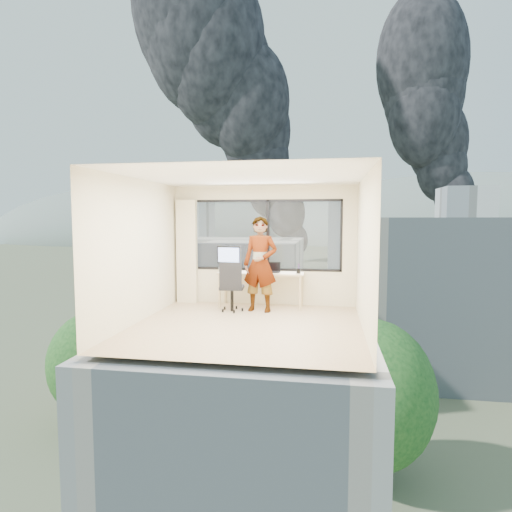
% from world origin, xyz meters
% --- Properties ---
extents(floor, '(4.00, 4.00, 0.01)m').
position_xyz_m(floor, '(0.00, 0.00, 0.00)').
color(floor, tan).
rests_on(floor, ground).
extents(ceiling, '(4.00, 4.00, 0.01)m').
position_xyz_m(ceiling, '(0.00, 0.00, 2.60)').
color(ceiling, white).
rests_on(ceiling, ground).
extents(wall_front, '(4.00, 0.01, 2.60)m').
position_xyz_m(wall_front, '(0.00, -2.00, 1.30)').
color(wall_front, beige).
rests_on(wall_front, ground).
extents(wall_left, '(0.01, 4.00, 2.60)m').
position_xyz_m(wall_left, '(-2.00, 0.00, 1.30)').
color(wall_left, beige).
rests_on(wall_left, ground).
extents(wall_right, '(0.01, 4.00, 2.60)m').
position_xyz_m(wall_right, '(2.00, 0.00, 1.30)').
color(wall_right, beige).
rests_on(wall_right, ground).
extents(window_wall, '(3.30, 0.16, 1.55)m').
position_xyz_m(window_wall, '(0.05, 2.00, 1.52)').
color(window_wall, black).
rests_on(window_wall, ground).
extents(curtain, '(0.45, 0.14, 2.30)m').
position_xyz_m(curtain, '(-1.72, 1.88, 1.15)').
color(curtain, '#F4DFBF').
rests_on(curtain, floor).
extents(desk, '(1.80, 0.60, 0.75)m').
position_xyz_m(desk, '(0.00, 1.66, 0.38)').
color(desk, tan).
rests_on(desk, floor).
extents(chair, '(0.58, 0.58, 1.04)m').
position_xyz_m(chair, '(-0.52, 1.14, 0.52)').
color(chair, black).
rests_on(chair, floor).
extents(person, '(0.76, 0.56, 1.93)m').
position_xyz_m(person, '(0.05, 1.23, 0.97)').
color(person, '#2D2D33').
rests_on(person, floor).
extents(monitor, '(0.56, 0.21, 0.55)m').
position_xyz_m(monitor, '(-0.72, 1.73, 1.02)').
color(monitor, black).
rests_on(monitor, desk).
extents(game_console, '(0.34, 0.30, 0.07)m').
position_xyz_m(game_console, '(-0.80, 1.91, 0.79)').
color(game_console, white).
rests_on(game_console, desk).
extents(laptop, '(0.32, 0.34, 0.20)m').
position_xyz_m(laptop, '(0.24, 1.65, 0.85)').
color(laptop, black).
rests_on(laptop, desk).
extents(cellphone, '(0.12, 0.07, 0.01)m').
position_xyz_m(cellphone, '(-0.18, 1.61, 0.76)').
color(cellphone, black).
rests_on(cellphone, desk).
extents(pen_cup, '(0.11, 0.11, 0.11)m').
position_xyz_m(pen_cup, '(0.80, 1.57, 0.80)').
color(pen_cup, black).
rests_on(pen_cup, desk).
extents(handbag, '(0.26, 0.16, 0.18)m').
position_xyz_m(handbag, '(0.22, 1.82, 0.84)').
color(handbag, '#0E544B').
rests_on(handbag, desk).
extents(exterior_ground, '(400.00, 400.00, 0.04)m').
position_xyz_m(exterior_ground, '(0.00, 120.00, -14.00)').
color(exterior_ground, '#515B3D').
rests_on(exterior_ground, ground).
extents(near_bldg_a, '(16.00, 12.00, 14.00)m').
position_xyz_m(near_bldg_a, '(-9.00, 30.00, -7.00)').
color(near_bldg_a, beige).
rests_on(near_bldg_a, exterior_ground).
extents(near_bldg_b, '(14.00, 13.00, 16.00)m').
position_xyz_m(near_bldg_b, '(12.00, 38.00, -6.00)').
color(near_bldg_b, white).
rests_on(near_bldg_b, exterior_ground).
extents(far_tower_a, '(14.00, 14.00, 28.00)m').
position_xyz_m(far_tower_a, '(-35.00, 95.00, 0.00)').
color(far_tower_a, silver).
rests_on(far_tower_a, exterior_ground).
extents(far_tower_b, '(13.00, 13.00, 30.00)m').
position_xyz_m(far_tower_b, '(8.00, 120.00, 1.00)').
color(far_tower_b, silver).
rests_on(far_tower_b, exterior_ground).
extents(far_tower_c, '(15.00, 15.00, 26.00)m').
position_xyz_m(far_tower_c, '(45.00, 140.00, -1.00)').
color(far_tower_c, silver).
rests_on(far_tower_c, exterior_ground).
extents(far_tower_d, '(16.00, 14.00, 22.00)m').
position_xyz_m(far_tower_d, '(-60.00, 150.00, -3.00)').
color(far_tower_d, silver).
rests_on(far_tower_d, exterior_ground).
extents(hill_a, '(288.00, 216.00, 90.00)m').
position_xyz_m(hill_a, '(-120.00, 320.00, -14.00)').
color(hill_a, slate).
rests_on(hill_a, exterior_ground).
extents(hill_b, '(300.00, 220.00, 96.00)m').
position_xyz_m(hill_b, '(100.00, 320.00, -14.00)').
color(hill_b, slate).
rests_on(hill_b, exterior_ground).
extents(tree_a, '(7.00, 7.00, 8.00)m').
position_xyz_m(tree_a, '(-16.00, 22.00, -10.00)').
color(tree_a, '#164319').
rests_on(tree_a, exterior_ground).
extents(tree_b, '(7.60, 7.60, 9.00)m').
position_xyz_m(tree_b, '(4.00, 18.00, -9.50)').
color(tree_b, '#164319').
rests_on(tree_b, exterior_ground).
extents(smoke_plume_a, '(40.00, 24.00, 90.00)m').
position_xyz_m(smoke_plume_a, '(-10.00, 150.00, 39.00)').
color(smoke_plume_a, black).
rests_on(smoke_plume_a, exterior_ground).
extents(smoke_plume_b, '(30.00, 18.00, 70.00)m').
position_xyz_m(smoke_plume_b, '(55.00, 170.00, 27.00)').
color(smoke_plume_b, black).
rests_on(smoke_plume_b, exterior_ground).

